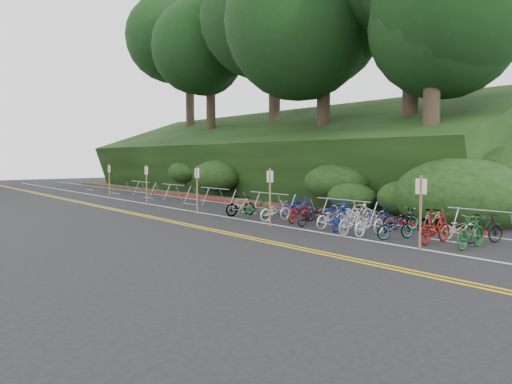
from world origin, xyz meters
TOP-DOWN VIEW (x-y plane):
  - ground at (0.00, 0.00)m, footprint 120.00×120.00m
  - road_markings at (0.63, 10.10)m, footprint 7.47×80.00m
  - red_curb at (5.70, 12.00)m, footprint 0.25×28.00m
  - embankment at (12.96, 19.04)m, footprint 14.30×48.14m
  - tree_cluster at (9.76, 22.03)m, footprint 33.54×54.95m
  - bike_rack_front at (3.55, -2.89)m, footprint 1.14×2.60m
  - bike_racks_rest at (3.00, 13.00)m, footprint 1.14×23.00m
  - signpost_near at (0.89, -2.22)m, footprint 0.08×0.40m
  - signposts_rest at (0.60, 14.00)m, footprint 0.08×18.40m
  - bike_front at (1.54, 1.19)m, footprint 0.70×1.79m
  - bike_valet at (2.93, 2.76)m, footprint 3.27×13.73m

SIDE VIEW (x-z plane):
  - ground at x=0.00m, z-range 0.00..0.00m
  - road_markings at x=0.63m, z-range 0.00..0.01m
  - red_curb at x=5.70m, z-range 0.00..0.10m
  - bike_valet at x=2.93m, z-range -0.06..1.03m
  - bike_front at x=1.54m, z-range 0.00..1.05m
  - bike_rack_front at x=3.55m, z-range 0.25..1.42m
  - bike_racks_rest at x=3.00m, z-range 0.27..1.44m
  - signpost_near at x=0.89m, z-range 0.18..2.57m
  - signposts_rest at x=0.60m, z-range 0.18..2.68m
  - embankment at x=12.96m, z-range -1.99..7.12m
  - tree_cluster at x=9.76m, z-range 2.48..22.82m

